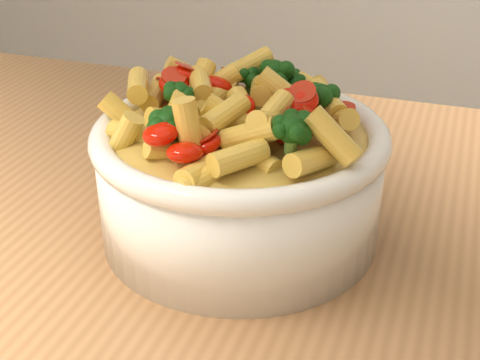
% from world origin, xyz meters
% --- Properties ---
extents(table, '(1.20, 0.80, 0.90)m').
position_xyz_m(table, '(0.00, 0.00, 0.80)').
color(table, '#AB7649').
rests_on(table, ground).
extents(serving_bowl, '(0.24, 0.24, 0.10)m').
position_xyz_m(serving_bowl, '(0.03, 0.04, 0.95)').
color(serving_bowl, white).
rests_on(serving_bowl, table).
extents(pasta_salad, '(0.19, 0.19, 0.04)m').
position_xyz_m(pasta_salad, '(0.03, 0.04, 1.02)').
color(pasta_salad, '#F4B74D').
rests_on(pasta_salad, serving_bowl).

